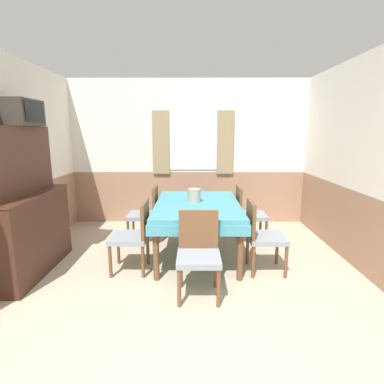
{
  "coord_description": "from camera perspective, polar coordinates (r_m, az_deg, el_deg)",
  "views": [
    {
      "loc": [
        0.09,
        -1.76,
        1.68
      ],
      "look_at": [
        0.07,
        2.16,
        0.89
      ],
      "focal_mm": 28.0,
      "sensor_mm": 36.0,
      "label": 1
    }
  ],
  "objects": [
    {
      "name": "ground_plane",
      "position": [
        2.43,
        -2.37,
        -32.23
      ],
      "size": [
        16.0,
        16.0,
        0.0
      ],
      "primitive_type": "plane",
      "color": "tan"
    },
    {
      "name": "wall_back",
      "position": [
        5.51,
        -0.64,
        7.55
      ],
      "size": [
        4.64,
        0.09,
        2.6
      ],
      "color": "white",
      "rests_on": "ground_plane"
    },
    {
      "name": "wall_left",
      "position": [
        4.27,
        -31.42,
        4.66
      ],
      "size": [
        0.05,
        4.12,
        2.6
      ],
      "color": "white",
      "rests_on": "ground_plane"
    },
    {
      "name": "wall_right",
      "position": [
        4.17,
        29.82,
        4.7
      ],
      "size": [
        0.05,
        4.12,
        2.6
      ],
      "color": "white",
      "rests_on": "ground_plane"
    },
    {
      "name": "dining_table",
      "position": [
        4.06,
        1.04,
        -3.5
      ],
      "size": [
        1.15,
        1.65,
        0.74
      ],
      "color": "teal",
      "rests_on": "ground_plane"
    },
    {
      "name": "chair_right_far",
      "position": [
        4.64,
        10.46,
        -3.83
      ],
      "size": [
        0.44,
        0.44,
        0.87
      ],
      "rotation": [
        0.0,
        0.0,
        4.71
      ],
      "color": "brown",
      "rests_on": "ground_plane"
    },
    {
      "name": "chair_left_far",
      "position": [
        4.62,
        -8.59,
        -3.82
      ],
      "size": [
        0.44,
        0.44,
        0.87
      ],
      "rotation": [
        0.0,
        0.0,
        1.57
      ],
      "color": "brown",
      "rests_on": "ground_plane"
    },
    {
      "name": "chair_head_near",
      "position": [
        3.14,
        1.26,
        -11.11
      ],
      "size": [
        0.44,
        0.44,
        0.87
      ],
      "rotation": [
        0.0,
        0.0,
        3.14
      ],
      "color": "brown",
      "rests_on": "ground_plane"
    },
    {
      "name": "chair_right_near",
      "position": [
        3.73,
        13.07,
        -7.74
      ],
      "size": [
        0.44,
        0.44,
        0.87
      ],
      "rotation": [
        0.0,
        0.0,
        4.71
      ],
      "color": "brown",
      "rests_on": "ground_plane"
    },
    {
      "name": "chair_left_near",
      "position": [
        3.71,
        -10.9,
        -7.76
      ],
      "size": [
        0.44,
        0.44,
        0.87
      ],
      "rotation": [
        0.0,
        0.0,
        1.57
      ],
      "color": "brown",
      "rests_on": "ground_plane"
    },
    {
      "name": "sideboard",
      "position": [
        4.04,
        -29.23,
        -3.58
      ],
      "size": [
        0.46,
        1.34,
        1.74
      ],
      "color": "#3D2319",
      "rests_on": "ground_plane"
    },
    {
      "name": "tv",
      "position": [
        4.04,
        -29.58,
        13.02
      ],
      "size": [
        0.29,
        0.5,
        0.3
      ],
      "color": "#2D2823",
      "rests_on": "sideboard"
    },
    {
      "name": "vase",
      "position": [
        4.07,
        0.42,
        -0.65
      ],
      "size": [
        0.18,
        0.18,
        0.18
      ],
      "color": "#A39989",
      "rests_on": "dining_table"
    }
  ]
}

